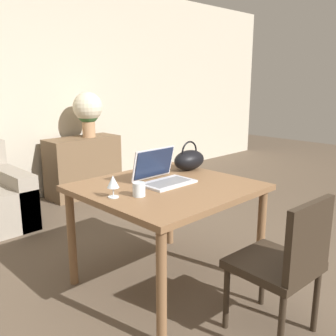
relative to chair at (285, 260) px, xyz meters
The scene contains 10 objects.
ground_plane 0.58m from the chair, 113.03° to the left, with size 14.00×14.00×0.00m, color brown.
wall_back 3.62m from the chair, 92.02° to the left, with size 10.00×0.06×2.70m.
dining_table 0.91m from the chair, 93.66° to the left, with size 1.12×1.06×0.75m.
chair is the anchor object (origin of this frame).
sideboard 3.27m from the chair, 77.71° to the left, with size 0.93×0.40×0.75m.
laptop 1.03m from the chair, 91.99° to the left, with size 0.37×0.30×0.24m.
drinking_glass 0.96m from the chair, 113.30° to the left, with size 0.08×0.08×0.09m.
wine_glass 1.11m from the chair, 118.00° to the left, with size 0.08×0.08×0.14m.
handbag 1.21m from the chair, 70.28° to the left, with size 0.30×0.18×0.24m.
flower_vase 3.32m from the chair, 76.08° to the left, with size 0.37×0.37×0.57m.
Camera 1 is at (-1.69, -1.20, 1.47)m, focal length 40.00 mm.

